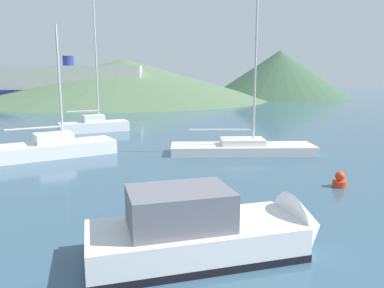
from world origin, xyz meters
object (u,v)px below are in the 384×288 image
Objects in this scene: sailboat_middle at (55,147)px; motorboat_near at (215,233)px; sailboat_outer at (94,124)px; ferry_distant at (70,87)px; sailboat_inner at (242,147)px; buoy_marker at (340,180)px.

motorboat_near is at bearing -85.90° from sailboat_middle.
ferry_distant is (-8.38, 32.67, 2.01)m from sailboat_outer.
sailboat_inner is 46.22m from ferry_distant.
sailboat_outer is 17.23× the size of buoy_marker.
sailboat_outer is 20.73m from buoy_marker.
sailboat_inner is 13.88m from sailboat_outer.
ferry_distant is at bearing 84.64° from sailboat_outer.
sailboat_outer is at bearing -73.06° from ferry_distant.
sailboat_outer is at bearing 96.50° from motorboat_near.
sailboat_middle reaches higher than motorboat_near.
motorboat_near is at bearing -72.56° from ferry_distant.
sailboat_middle is (-10.82, 0.50, 0.10)m from sailboat_inner.
sailboat_middle is 15.16m from buoy_marker.
sailboat_inner is 1.01× the size of sailboat_outer.
ferry_distant is (-7.47, 41.89, 2.09)m from sailboat_middle.
buoy_marker is at bearing -54.41° from sailboat_middle.
buoy_marker is at bearing -66.14° from sailboat_inner.
ferry_distant is 51.07× the size of buoy_marker.
sailboat_outer reaches higher than motorboat_near.
ferry_distant reaches higher than sailboat_middle.
sailboat_middle is at bearing -115.36° from sailboat_outer.
ferry_distant is (-18.29, 42.39, 2.20)m from sailboat_inner.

